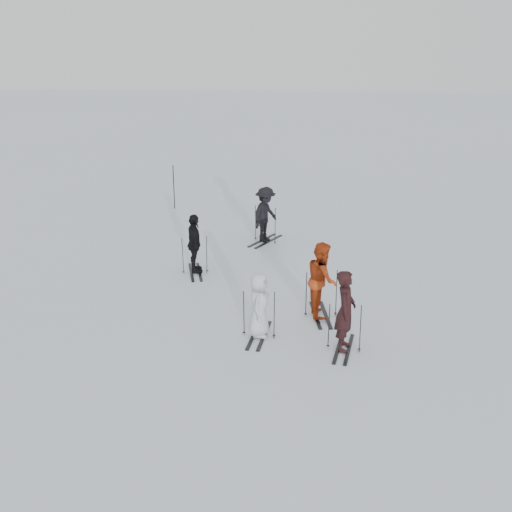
% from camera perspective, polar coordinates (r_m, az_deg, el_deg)
% --- Properties ---
extents(ground, '(120.00, 120.00, 0.00)m').
position_cam_1_polar(ground, '(17.43, -0.25, -4.21)').
color(ground, silver).
rests_on(ground, ground).
extents(skier_near_dark, '(0.57, 0.77, 1.92)m').
position_cam_1_polar(skier_near_dark, '(14.77, 7.95, -4.92)').
color(skier_near_dark, black).
rests_on(skier_near_dark, ground).
extents(skier_red, '(0.86, 1.04, 1.96)m').
position_cam_1_polar(skier_red, '(16.41, 5.87, -2.16)').
color(skier_red, '#AF3A13').
rests_on(skier_red, ground).
extents(skier_grey, '(0.60, 0.84, 1.60)m').
position_cam_1_polar(skier_grey, '(15.32, 0.27, -4.43)').
color(skier_grey, silver).
rests_on(skier_grey, ground).
extents(skier_uphill_left, '(0.68, 1.13, 1.81)m').
position_cam_1_polar(skier_uphill_left, '(19.32, -5.50, 1.02)').
color(skier_uphill_left, black).
rests_on(skier_uphill_left, ground).
extents(skier_uphill_far, '(1.21, 1.42, 1.91)m').
position_cam_1_polar(skier_uphill_far, '(22.09, 0.84, 3.66)').
color(skier_uphill_far, black).
rests_on(skier_uphill_far, ground).
extents(skis_near_dark, '(1.74, 1.12, 1.18)m').
position_cam_1_polar(skis_near_dark, '(14.93, 7.88, -6.21)').
color(skis_near_dark, black).
rests_on(skis_near_dark, ground).
extents(skis_red, '(1.85, 1.15, 1.27)m').
position_cam_1_polar(skis_red, '(16.55, 5.83, -3.26)').
color(skis_red, black).
rests_on(skis_red, ground).
extents(skis_grey, '(1.76, 1.08, 1.21)m').
position_cam_1_polar(skis_grey, '(15.40, 0.27, -5.09)').
color(skis_grey, black).
rests_on(skis_grey, ground).
extents(skis_uphill_left, '(1.77, 1.21, 1.18)m').
position_cam_1_polar(skis_uphill_left, '(19.42, -5.47, 0.14)').
color(skis_uphill_left, black).
rests_on(skis_uphill_left, ground).
extents(skis_uphill_far, '(2.03, 1.69, 1.31)m').
position_cam_1_polar(skis_uphill_far, '(22.18, 0.83, 2.91)').
color(skis_uphill_far, black).
rests_on(skis_uphill_far, ground).
extents(piste_marker, '(0.04, 0.04, 1.81)m').
position_cam_1_polar(piste_marker, '(26.49, -7.32, 6.11)').
color(piste_marker, black).
rests_on(piste_marker, ground).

